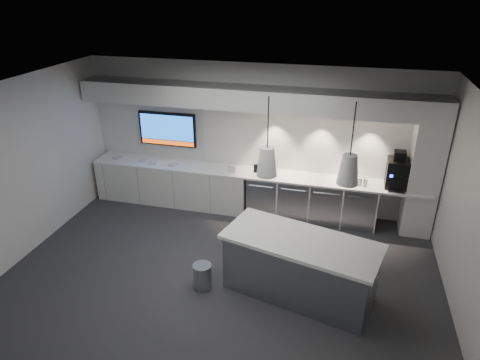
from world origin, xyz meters
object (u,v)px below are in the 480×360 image
(island, at_px, (300,267))
(bin, at_px, (202,276))
(coffee_machine, at_px, (397,172))
(wall_tv, at_px, (167,129))

(island, relative_size, bin, 5.92)
(coffee_machine, bearing_deg, wall_tv, 178.08)
(bin, bearing_deg, coffee_machine, 41.61)
(island, height_order, bin, island)
(bin, bearing_deg, island, 8.93)
(wall_tv, xyz_separation_m, island, (3.17, -2.62, -1.07))
(wall_tv, height_order, bin, wall_tv)
(island, xyz_separation_m, coffee_machine, (1.46, 2.38, 0.70))
(wall_tv, height_order, island, wall_tv)
(bin, distance_m, coffee_machine, 4.05)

